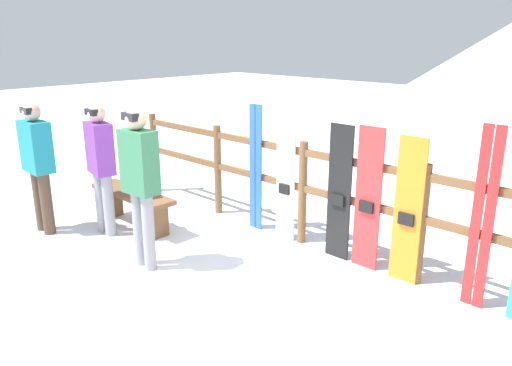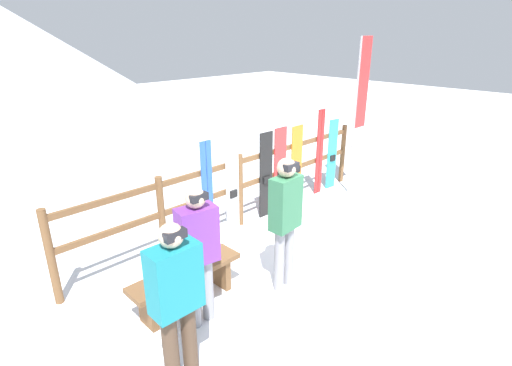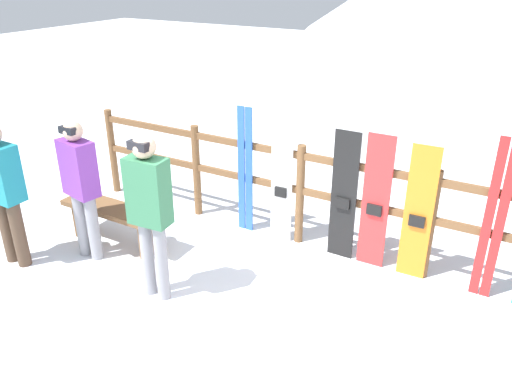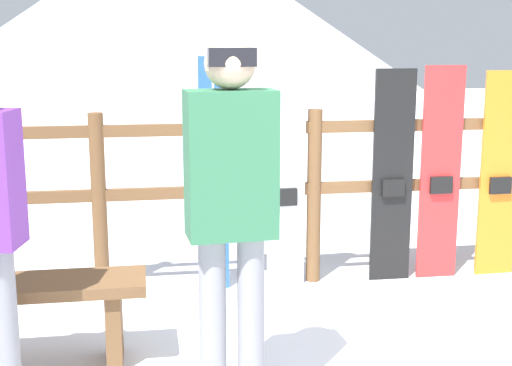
# 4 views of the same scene
# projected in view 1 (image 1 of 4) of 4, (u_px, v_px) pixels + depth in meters

# --- Properties ---
(ground_plane) EXTENTS (40.00, 40.00, 0.00)m
(ground_plane) POSITION_uv_depth(u_px,v_px,m) (198.00, 289.00, 4.89)
(ground_plane) COLOR white
(fence) EXTENTS (6.00, 0.10, 1.23)m
(fence) POSITION_uv_depth(u_px,v_px,m) (303.00, 183.00, 5.79)
(fence) COLOR brown
(fence) RESTS_ON ground
(bench) EXTENTS (1.39, 0.36, 0.48)m
(bench) POSITION_uv_depth(u_px,v_px,m) (133.00, 201.00, 6.37)
(bench) COLOR brown
(bench) RESTS_ON ground
(person_teal) EXTENTS (0.45, 0.25, 1.62)m
(person_teal) POSITION_uv_depth(u_px,v_px,m) (38.00, 160.00, 6.06)
(person_teal) COLOR #4C3828
(person_teal) RESTS_ON ground
(person_plaid_green) EXTENTS (0.41, 0.24, 1.71)m
(person_plaid_green) POSITION_uv_depth(u_px,v_px,m) (140.00, 176.00, 5.08)
(person_plaid_green) COLOR gray
(person_plaid_green) RESTS_ON ground
(person_purple) EXTENTS (0.45, 0.30, 1.61)m
(person_purple) POSITION_uv_depth(u_px,v_px,m) (101.00, 161.00, 6.00)
(person_purple) COLOR gray
(person_purple) RESTS_ON ground
(ski_pair_blue) EXTENTS (0.20, 0.02, 1.59)m
(ski_pair_blue) POSITION_uv_depth(u_px,v_px,m) (256.00, 168.00, 6.20)
(ski_pair_blue) COLOR blue
(ski_pair_blue) RESTS_ON ground
(snowboard_white) EXTENTS (0.26, 0.06, 1.42)m
(snowboard_white) POSITION_uv_depth(u_px,v_px,m) (286.00, 183.00, 5.90)
(snowboard_white) COLOR white
(snowboard_white) RESTS_ON ground
(snowboard_black_stripe) EXTENTS (0.29, 0.06, 1.50)m
(snowboard_black_stripe) POSITION_uv_depth(u_px,v_px,m) (339.00, 193.00, 5.39)
(snowboard_black_stripe) COLOR black
(snowboard_black_stripe) RESTS_ON ground
(snowboard_red) EXTENTS (0.29, 0.05, 1.52)m
(snowboard_red) POSITION_uv_depth(u_px,v_px,m) (368.00, 200.00, 5.15)
(snowboard_red) COLOR red
(snowboard_red) RESTS_ON ground
(snowboard_orange) EXTENTS (0.29, 0.06, 1.48)m
(snowboard_orange) POSITION_uv_depth(u_px,v_px,m) (408.00, 212.00, 4.86)
(snowboard_orange) COLOR orange
(snowboard_orange) RESTS_ON ground
(ski_pair_red) EXTENTS (0.20, 0.02, 1.68)m
(ski_pair_red) POSITION_uv_depth(u_px,v_px,m) (483.00, 219.00, 4.37)
(ski_pair_red) COLOR red
(ski_pair_red) RESTS_ON ground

